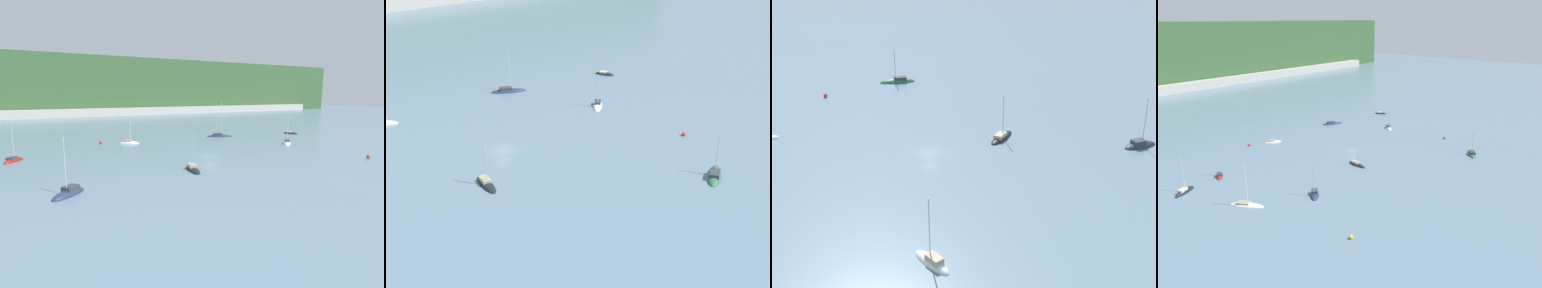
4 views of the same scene
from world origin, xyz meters
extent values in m
plane|color=slate|center=(0.00, 0.00, 0.00)|extent=(600.00, 600.00, 0.00)
cube|color=#385B33|center=(0.00, 175.35, 19.71)|extent=(433.71, 57.20, 39.41)
cube|color=#B7B2A8|center=(0.00, 143.25, 2.53)|extent=(368.65, 6.00, 5.06)
ellipsoid|color=black|center=(-9.47, -9.35, 0.00)|extent=(3.23, 7.09, 1.33)
cube|color=tan|center=(-9.37, -8.81, 0.71)|extent=(1.82, 2.68, 0.70)
cylinder|color=#B2B2B7|center=(-9.53, -9.68, 3.90)|extent=(0.14, 0.14, 7.06)
ellipsoid|color=silver|center=(29.19, 5.06, 0.00)|extent=(6.49, 6.34, 1.38)
cube|color=#333842|center=(29.60, 5.46, 0.74)|extent=(2.80, 2.76, 0.72)
cylinder|color=silver|center=(28.93, 4.82, 4.00)|extent=(0.14, 0.14, 7.24)
ellipsoid|color=maroon|center=(-40.17, 15.20, 0.00)|extent=(4.67, 5.73, 1.78)
cube|color=#333842|center=(-40.42, 14.82, 0.79)|extent=(2.22, 2.42, 0.61)
cylinder|color=#B2B2B7|center=(-40.02, 15.43, 4.16)|extent=(0.14, 0.14, 7.35)
ellipsoid|color=black|center=(46.92, 21.08, 0.00)|extent=(3.90, 5.46, 1.43)
cube|color=silver|center=(46.73, 21.46, 0.63)|extent=(1.94, 2.23, 0.46)
cylinder|color=#B2B2B7|center=(47.04, 20.85, 2.83)|extent=(0.14, 0.14, 4.88)
ellipsoid|color=#232D4C|center=(-31.93, -13.54, 0.00)|extent=(5.94, 5.76, 1.60)
cube|color=#333842|center=(-31.57, -13.21, 0.84)|extent=(2.65, 2.61, 0.79)
cylinder|color=#B2B2B7|center=(-32.15, -13.75, 4.43)|extent=(0.14, 0.14, 7.98)
ellipsoid|color=silver|center=(-11.38, 26.84, 0.00)|extent=(5.82, 4.35, 1.47)
cube|color=tan|center=(-11.77, 27.07, 0.79)|extent=(2.38, 2.06, 0.78)
cylinder|color=silver|center=(-11.13, 26.69, 4.27)|extent=(0.14, 0.14, 7.73)
ellipsoid|color=#232D4C|center=(19.85, 26.65, 0.00)|extent=(8.69, 6.22, 1.47)
cube|color=#333842|center=(19.24, 26.99, 0.77)|extent=(3.52, 2.95, 0.74)
cylinder|color=silver|center=(20.23, 26.45, 6.06)|extent=(0.14, 0.14, 11.31)
sphere|color=red|center=(30.71, -18.19, 0.39)|extent=(0.79, 0.79, 0.79)
sphere|color=red|center=(-18.92, 30.34, 0.45)|extent=(0.89, 0.89, 0.89)
camera|label=1|loc=(-35.29, -58.28, 14.34)|focal=28.00mm
camera|label=2|loc=(-48.93, -76.88, 42.91)|focal=50.00mm
camera|label=3|loc=(-30.57, 71.68, 36.14)|focal=50.00mm
camera|label=4|loc=(-91.37, -73.31, 41.83)|focal=35.00mm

